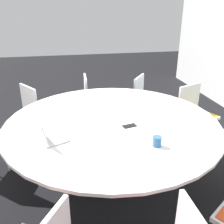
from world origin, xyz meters
TOP-DOWN VIEW (x-y plane):
  - ground_plane at (0.00, 0.00)m, footprint 16.00×16.00m
  - conference_table at (0.00, 0.00)m, footprint 2.26×2.26m
  - chair_5 at (-0.62, 1.33)m, footprint 0.56×0.57m
  - chair_6 at (-1.23, 0.80)m, footprint 0.60×0.60m
  - chair_7 at (-1.46, -0.01)m, footprint 0.45×0.44m
  - chair_8 at (-1.17, -0.87)m, footprint 0.60×0.59m
  - laptop at (0.28, -0.66)m, footprint 0.40×0.35m
  - coffee_cup at (0.58, 0.29)m, footprint 0.08×0.08m
  - cell_phone at (0.17, 0.15)m, footprint 0.10×0.15m

SIDE VIEW (x-z plane):
  - ground_plane at x=0.00m, z-range 0.00..0.00m
  - chair_5 at x=-0.62m, z-range 0.08..0.94m
  - chair_6 at x=-1.23m, z-range 0.08..0.94m
  - chair_7 at x=-1.46m, z-range 0.08..0.94m
  - chair_8 at x=-1.17m, z-range 0.08..0.94m
  - conference_table at x=0.00m, z-range 0.30..1.06m
  - cell_phone at x=0.17m, z-range 0.76..0.77m
  - coffee_cup at x=0.58m, z-range 0.76..0.85m
  - laptop at x=0.28m, z-range 0.70..0.92m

